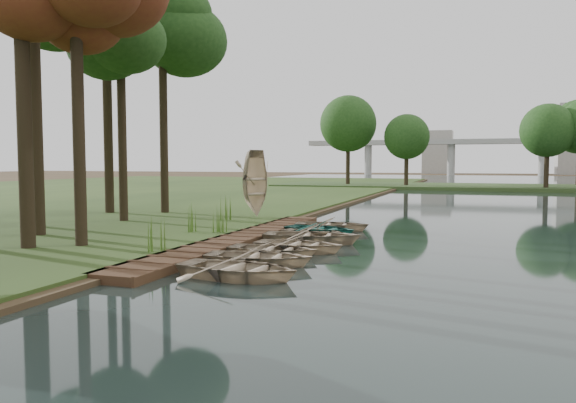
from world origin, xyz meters
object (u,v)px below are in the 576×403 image
(rowboat_0, at_px, (238,266))
(rowboat_1, at_px, (259,255))
(stored_rowboat, at_px, (256,210))
(boardwalk, at_px, (239,240))
(rowboat_2, at_px, (273,247))

(rowboat_0, height_order, rowboat_1, rowboat_0)
(rowboat_0, bearing_deg, stored_rowboat, 24.85)
(boardwalk, bearing_deg, rowboat_2, -47.26)
(rowboat_1, bearing_deg, boardwalk, 24.41)
(rowboat_1, relative_size, rowboat_2, 1.08)
(rowboat_1, distance_m, rowboat_2, 1.69)
(rowboat_1, bearing_deg, stored_rowboat, 16.26)
(boardwalk, bearing_deg, stored_rowboat, 107.63)
(boardwalk, bearing_deg, rowboat_0, -65.98)
(boardwalk, xyz_separation_m, rowboat_2, (2.39, -2.58, 0.21))
(rowboat_0, xyz_separation_m, rowboat_1, (-0.18, 1.90, -0.01))
(rowboat_2, distance_m, stored_rowboat, 11.00)
(boardwalk, relative_size, rowboat_2, 5.34)
(rowboat_1, xyz_separation_m, rowboat_2, (-0.18, 1.68, -0.03))
(boardwalk, distance_m, rowboat_0, 6.75)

